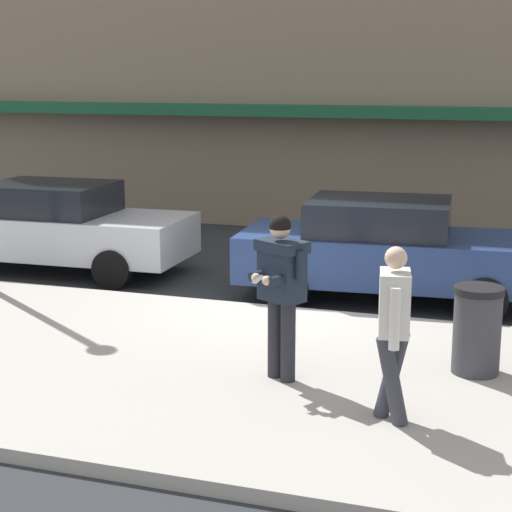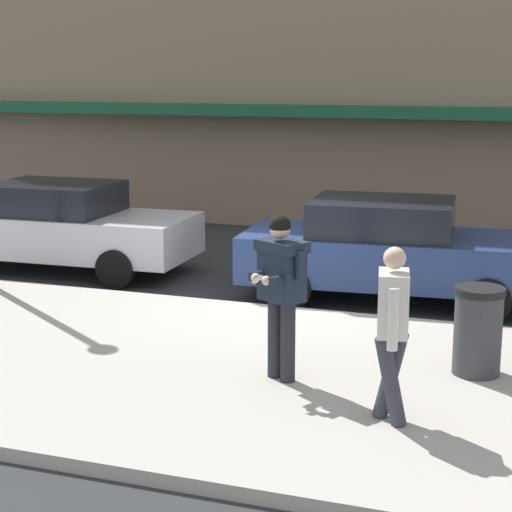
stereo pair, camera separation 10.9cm
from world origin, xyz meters
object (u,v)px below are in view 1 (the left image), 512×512
Objects in this scene: pedestrian_in_light_coat at (394,323)px; trash_bin at (477,330)px; parked_sedan_near at (58,227)px; man_texting_on_phone at (281,279)px; parked_sedan_mid at (387,249)px.

trash_bin is (0.66, 1.62, -0.47)m from pedestrian_in_light_coat.
trash_bin is at bearing -24.89° from parked_sedan_near.
pedestrian_in_light_coat is at bearing -37.02° from parked_sedan_near.
man_texting_on_phone is 1.53m from pedestrian_in_light_coat.
pedestrian_in_light_coat is 1.81m from trash_bin.
parked_sedan_mid reaches higher than trash_bin.
parked_sedan_mid is 3.64m from trash_bin.
parked_sedan_near reaches higher than trash_bin.
pedestrian_in_light_coat is 1.74× the size of trash_bin.
man_texting_on_phone is at bearing -38.73° from parked_sedan_near.
man_texting_on_phone is (-0.42, -4.16, 0.46)m from parked_sedan_mid.
parked_sedan_near and parked_sedan_mid have the same top height.
parked_sedan_near is at bearing 155.11° from trash_bin.
man_texting_on_phone reaches higher than parked_sedan_mid.
trash_bin is at bearing 23.82° from man_texting_on_phone.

